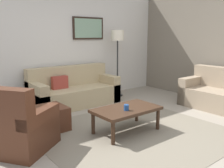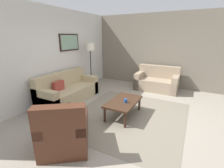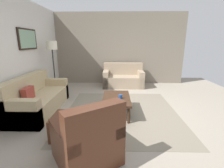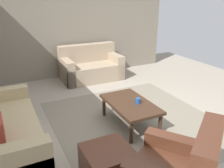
% 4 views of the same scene
% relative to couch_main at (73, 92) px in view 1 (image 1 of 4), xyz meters
% --- Properties ---
extents(ground_plane, '(8.00, 8.00, 0.00)m').
position_rel_couch_main_xyz_m(ground_plane, '(-0.07, -2.12, -0.30)').
color(ground_plane, gray).
extents(rear_partition, '(6.00, 0.12, 2.80)m').
position_rel_couch_main_xyz_m(rear_partition, '(-0.07, 0.48, 1.10)').
color(rear_partition, silver).
rests_on(rear_partition, ground_plane).
extents(area_rug, '(2.92, 2.70, 0.01)m').
position_rel_couch_main_xyz_m(area_rug, '(-0.07, -2.12, -0.30)').
color(area_rug, slate).
rests_on(area_rug, ground_plane).
extents(couch_main, '(2.00, 0.85, 0.88)m').
position_rel_couch_main_xyz_m(couch_main, '(0.00, 0.00, 0.00)').
color(couch_main, tan).
rests_on(couch_main, ground_plane).
extents(couch_loveseat, '(0.85, 1.52, 0.88)m').
position_rel_couch_main_xyz_m(couch_loveseat, '(2.40, -2.27, -0.00)').
color(couch_loveseat, gray).
rests_on(couch_loveseat, ground_plane).
extents(armchair_leather, '(1.12, 1.12, 0.95)m').
position_rel_couch_main_xyz_m(armchair_leather, '(-1.78, -1.60, 0.01)').
color(armchair_leather, '#4C2819').
rests_on(armchair_leather, ground_plane).
extents(ottoman, '(0.56, 0.56, 0.40)m').
position_rel_couch_main_xyz_m(ottoman, '(-1.11, -1.12, -0.10)').
color(ottoman, '#4C2819').
rests_on(ottoman, ground_plane).
extents(coffee_table, '(1.10, 0.64, 0.41)m').
position_rel_couch_main_xyz_m(coffee_table, '(-0.13, -2.00, 0.06)').
color(coffee_table, '#382316').
rests_on(coffee_table, ground_plane).
extents(cup, '(0.08, 0.08, 0.09)m').
position_rel_couch_main_xyz_m(cup, '(-0.21, -2.09, 0.16)').
color(cup, '#1E478C').
rests_on(cup, coffee_table).
extents(lamp_standing, '(0.32, 0.32, 1.71)m').
position_rel_couch_main_xyz_m(lamp_standing, '(1.33, -0.00, 1.11)').
color(lamp_standing, black).
rests_on(lamp_standing, ground_plane).
extents(framed_artwork, '(0.87, 0.04, 0.55)m').
position_rel_couch_main_xyz_m(framed_artwork, '(0.71, 0.39, 1.45)').
color(framed_artwork, black).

